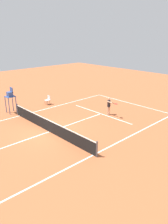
# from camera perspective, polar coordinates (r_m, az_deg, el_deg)

# --- Properties ---
(ground_plane) EXTENTS (60.00, 60.00, 0.00)m
(ground_plane) POSITION_cam_1_polar(r_m,az_deg,el_deg) (16.86, -9.03, -5.10)
(ground_plane) COLOR #AD5933
(court_lines) EXTENTS (9.44, 21.10, 0.01)m
(court_lines) POSITION_cam_1_polar(r_m,az_deg,el_deg) (16.86, -9.03, -5.09)
(court_lines) COLOR white
(court_lines) RESTS_ON ground
(tennis_net) EXTENTS (10.04, 0.10, 1.07)m
(tennis_net) POSITION_cam_1_polar(r_m,az_deg,el_deg) (16.66, -9.12, -3.55)
(tennis_net) COLOR #4C4C51
(tennis_net) RESTS_ON ground
(player_serving) EXTENTS (1.26, 0.56, 1.66)m
(player_serving) POSITION_cam_1_polar(r_m,az_deg,el_deg) (19.82, 6.59, 1.91)
(player_serving) COLOR #D8A884
(player_serving) RESTS_ON ground
(tennis_ball) EXTENTS (0.07, 0.07, 0.07)m
(tennis_ball) POSITION_cam_1_polar(r_m,az_deg,el_deg) (18.99, 0.24, -1.82)
(tennis_ball) COLOR #CCE033
(tennis_ball) RESTS_ON ground
(umpire_chair) EXTENTS (0.80, 0.80, 2.41)m
(umpire_chair) POSITION_cam_1_polar(r_m,az_deg,el_deg) (21.25, -18.73, 3.95)
(umpire_chair) COLOR #38518C
(umpire_chair) RESTS_ON ground
(courtside_chair_mid) EXTENTS (0.44, 0.46, 0.95)m
(courtside_chair_mid) POSITION_cam_1_polar(r_m,az_deg,el_deg) (23.15, -9.43, 3.22)
(courtside_chair_mid) COLOR #262626
(courtside_chair_mid) RESTS_ON ground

